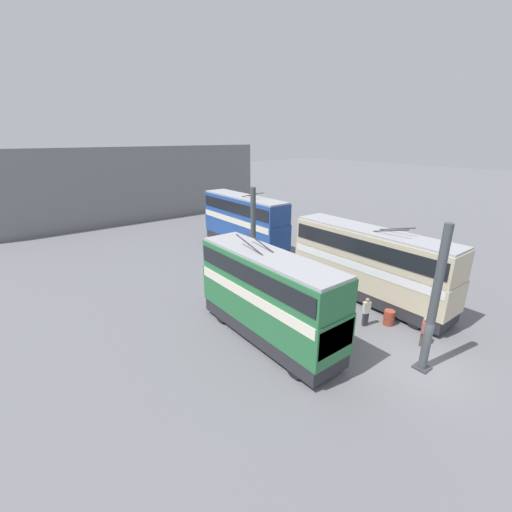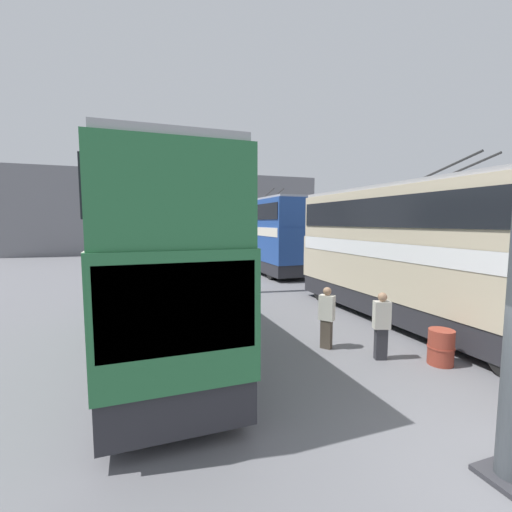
# 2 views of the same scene
# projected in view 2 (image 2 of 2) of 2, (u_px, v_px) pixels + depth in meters

# --- Properties ---
(depot_back_wall) EXTENTS (0.50, 36.00, 9.44)m
(depot_back_wall) POSITION_uv_depth(u_px,v_px,m) (177.00, 213.00, 39.98)
(depot_back_wall) COLOR slate
(depot_back_wall) RESTS_ON ground_plane
(support_column_far) EXTENTS (0.70, 0.70, 7.22)m
(support_column_far) POSITION_uv_depth(u_px,v_px,m) (237.00, 225.00, 17.09)
(support_column_far) COLOR #42474C
(support_column_far) RESTS_ON ground_plane
(bus_left_near) EXTENTS (11.45, 2.54, 5.54)m
(bus_left_near) POSITION_uv_depth(u_px,v_px,m) (413.00, 246.00, 11.89)
(bus_left_near) COLOR black
(bus_left_near) RESTS_ON ground_plane
(bus_left_far) EXTENTS (10.80, 2.54, 5.85)m
(bus_left_far) POSITION_uv_depth(u_px,v_px,m) (265.00, 231.00, 25.22)
(bus_left_far) COLOR black
(bus_left_far) RESTS_ON ground_plane
(bus_right_mid) EXTENTS (9.36, 2.54, 5.58)m
(bus_right_mid) POSITION_uv_depth(u_px,v_px,m) (157.00, 251.00, 9.27)
(bus_right_mid) COLOR black
(bus_right_mid) RESTS_ON ground_plane
(person_aisle_foreground) EXTENTS (0.36, 0.48, 1.80)m
(person_aisle_foreground) POSITION_uv_depth(u_px,v_px,m) (381.00, 324.00, 8.96)
(person_aisle_foreground) COLOR #2D2D33
(person_aisle_foreground) RESTS_ON ground_plane
(person_aisle_midway) EXTENTS (0.48, 0.44, 1.78)m
(person_aisle_midway) POSITION_uv_depth(u_px,v_px,m) (327.00, 316.00, 9.76)
(person_aisle_midway) COLOR #473D33
(person_aisle_midway) RESTS_ON ground_plane
(oil_drum) EXTENTS (0.65, 0.65, 0.90)m
(oil_drum) POSITION_uv_depth(u_px,v_px,m) (441.00, 347.00, 8.69)
(oil_drum) COLOR #933828
(oil_drum) RESTS_ON ground_plane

